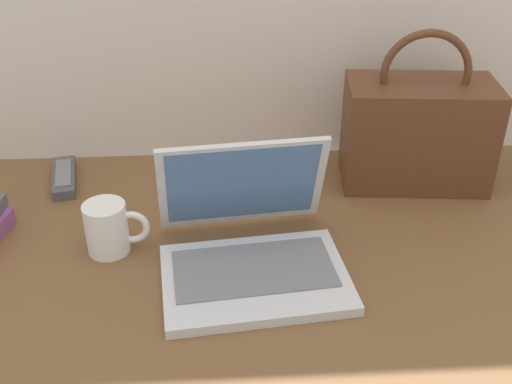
# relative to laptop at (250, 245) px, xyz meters

# --- Properties ---
(desk) EXTENTS (1.60, 0.76, 0.03)m
(desk) POSITION_rel_laptop_xyz_m (0.02, 0.05, -0.06)
(desk) COLOR brown
(desk) RESTS_ON ground
(laptop) EXTENTS (0.33, 0.32, 0.21)m
(laptop) POSITION_rel_laptop_xyz_m (0.00, 0.00, 0.00)
(laptop) COLOR silver
(laptop) RESTS_ON desk
(coffee_mug) EXTENTS (0.11, 0.08, 0.10)m
(coffee_mug) POSITION_rel_laptop_xyz_m (-0.25, 0.06, 0.00)
(coffee_mug) COLOR white
(coffee_mug) RESTS_ON desk
(remote_control_far) EXTENTS (0.08, 0.17, 0.02)m
(remote_control_far) POSITION_rel_laptop_xyz_m (-0.39, 0.32, -0.03)
(remote_control_far) COLOR #4C4C51
(remote_control_far) RESTS_ON desk
(handbag) EXTENTS (0.31, 0.19, 0.33)m
(handbag) POSITION_rel_laptop_xyz_m (0.36, 0.28, 0.07)
(handbag) COLOR #59331E
(handbag) RESTS_ON desk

